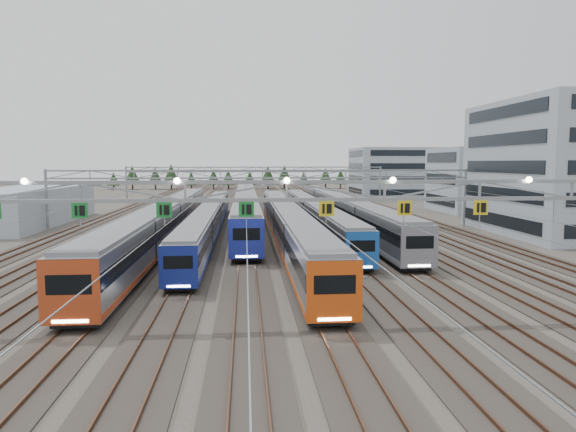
{
  "coord_description": "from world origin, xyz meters",
  "views": [
    {
      "loc": [
        -2.29,
        -28.57,
        8.9
      ],
      "look_at": [
        1.96,
        22.66,
        3.5
      ],
      "focal_mm": 32.0,
      "sensor_mm": 36.0,
      "label": 1
    }
  ],
  "objects": [
    {
      "name": "treeline",
      "position": [
        -4.05,
        142.82,
        4.23
      ],
      "size": [
        87.5,
        5.6,
        7.02
      ],
      "color": "#332114",
      "rests_on": "ground"
    },
    {
      "name": "gantry_mid",
      "position": [
        0.0,
        40.0,
        6.39
      ],
      "size": [
        56.36,
        0.36,
        8.0
      ],
      "color": "gray",
      "rests_on": "ground"
    },
    {
      "name": "train_d",
      "position": [
        2.25,
        27.49,
        2.19
      ],
      "size": [
        2.97,
        61.14,
        3.87
      ],
      "color": "black",
      "rests_on": "ground"
    },
    {
      "name": "track_bed",
      "position": [
        0.0,
        100.0,
        1.49
      ],
      "size": [
        54.0,
        260.0,
        5.42
      ],
      "color": "#2D2823",
      "rests_on": "ground"
    },
    {
      "name": "depot_bldg_south",
      "position": [
        37.87,
        31.93,
        8.2
      ],
      "size": [
        18.0,
        22.0,
        16.4
      ],
      "primitive_type": "cube",
      "color": "#9BACB9",
      "rests_on": "ground"
    },
    {
      "name": "west_shed",
      "position": [
        -33.54,
        47.76,
        2.62
      ],
      "size": [
        10.0,
        30.0,
        5.24
      ],
      "primitive_type": "cube",
      "color": "#9BACB9",
      "rests_on": "ground"
    },
    {
      "name": "train_e",
      "position": [
        6.75,
        39.36,
        2.01
      ],
      "size": [
        2.7,
        58.45,
        3.51
      ],
      "color": "black",
      "rests_on": "ground"
    },
    {
      "name": "depot_bldg_north",
      "position": [
        36.65,
        100.51,
        6.25
      ],
      "size": [
        22.0,
        18.0,
        12.49
      ],
      "primitive_type": "cube",
      "color": "#9BACB9",
      "rests_on": "ground"
    },
    {
      "name": "train_c",
      "position": [
        -2.25,
        49.24,
        2.31
      ],
      "size": [
        3.15,
        68.64,
        4.11
      ],
      "color": "black",
      "rests_on": "ground"
    },
    {
      "name": "ground",
      "position": [
        0.0,
        0.0,
        0.0
      ],
      "size": [
        400.0,
        400.0,
        0.0
      ],
      "primitive_type": "plane",
      "color": "#47423A",
      "rests_on": "ground"
    },
    {
      "name": "depot_bldg_mid",
      "position": [
        39.77,
        61.45,
        5.74
      ],
      "size": [
        14.0,
        16.0,
        11.49
      ],
      "primitive_type": "cube",
      "color": "#9BACB9",
      "rests_on": "ground"
    },
    {
      "name": "gantry_far",
      "position": [
        0.0,
        85.0,
        6.39
      ],
      "size": [
        56.36,
        0.36,
        8.0
      ],
      "color": "gray",
      "rests_on": "ground"
    },
    {
      "name": "gantry_near",
      "position": [
        -0.05,
        -0.12,
        7.09
      ],
      "size": [
        56.36,
        0.61,
        8.08
      ],
      "color": "gray",
      "rests_on": "ground"
    },
    {
      "name": "train_a",
      "position": [
        -11.25,
        30.55,
        2.27
      ],
      "size": [
        3.09,
        65.91,
        4.04
      ],
      "color": "black",
      "rests_on": "ground"
    },
    {
      "name": "train_f",
      "position": [
        11.25,
        44.03,
        2.22
      ],
      "size": [
        3.03,
        68.19,
        3.94
      ],
      "color": "black",
      "rests_on": "ground"
    },
    {
      "name": "train_b",
      "position": [
        -6.75,
        35.35,
        1.95
      ],
      "size": [
        2.62,
        60.6,
        3.4
      ],
      "color": "black",
      "rests_on": "ground"
    }
  ]
}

